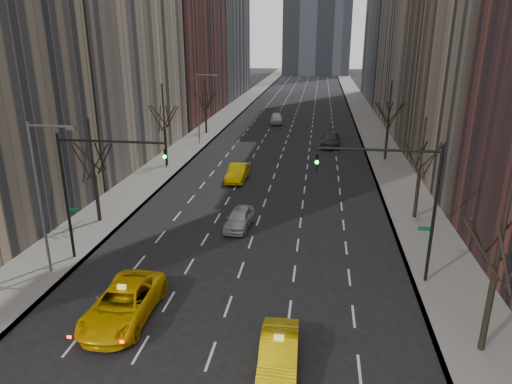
% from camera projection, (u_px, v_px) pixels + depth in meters
% --- Properties ---
extents(sidewalk_left, '(4.50, 320.00, 0.15)m').
position_uv_depth(sidewalk_left, '(229.00, 114.00, 83.72)').
color(sidewalk_left, slate).
rests_on(sidewalk_left, ground).
extents(sidewalk_right, '(4.50, 320.00, 0.15)m').
position_uv_depth(sidewalk_right, '(365.00, 117.00, 80.52)').
color(sidewalk_right, slate).
rests_on(sidewalk_right, ground).
extents(tree_lw_b, '(3.36, 3.50, 7.82)m').
position_uv_depth(tree_lw_b, '(95.00, 176.00, 33.77)').
color(tree_lw_b, black).
rests_on(tree_lw_b, ground).
extents(tree_lw_c, '(3.36, 3.50, 8.74)m').
position_uv_depth(tree_lw_c, '(165.00, 130.00, 48.66)').
color(tree_lw_c, black).
rests_on(tree_lw_c, ground).
extents(tree_lw_d, '(3.36, 3.50, 7.36)m').
position_uv_depth(tree_lw_d, '(206.00, 109.00, 65.69)').
color(tree_lw_d, black).
rests_on(tree_lw_d, ground).
extents(tree_rw_a, '(3.36, 3.50, 8.28)m').
position_uv_depth(tree_rw_a, '(495.00, 275.00, 19.33)').
color(tree_rw_a, black).
rests_on(tree_rw_a, ground).
extents(tree_rw_b, '(3.36, 3.50, 7.82)m').
position_uv_depth(tree_rw_b, '(419.00, 173.00, 34.38)').
color(tree_rw_b, black).
rests_on(tree_rw_b, ground).
extents(tree_rw_c, '(3.36, 3.50, 8.74)m').
position_uv_depth(tree_rw_c, '(388.00, 125.00, 51.15)').
color(tree_rw_c, black).
rests_on(tree_rw_c, ground).
extents(traffic_mast_left, '(6.69, 0.39, 8.00)m').
position_uv_depth(traffic_mast_left, '(90.00, 178.00, 27.19)').
color(traffic_mast_left, black).
rests_on(traffic_mast_left, ground).
extents(traffic_mast_right, '(6.69, 0.39, 8.00)m').
position_uv_depth(traffic_mast_right, '(405.00, 191.00, 24.81)').
color(traffic_mast_right, black).
rests_on(traffic_mast_right, ground).
extents(streetlight_near, '(2.83, 0.22, 9.00)m').
position_uv_depth(streetlight_near, '(43.00, 185.00, 25.50)').
color(streetlight_near, slate).
rests_on(streetlight_near, ground).
extents(streetlight_far, '(2.83, 0.22, 9.00)m').
position_uv_depth(streetlight_far, '(201.00, 102.00, 58.31)').
color(streetlight_far, slate).
rests_on(streetlight_far, ground).
extents(taxi_suv, '(2.80, 6.08, 1.69)m').
position_uv_depth(taxi_suv, '(123.00, 304.00, 22.73)').
color(taxi_suv, '#EAB404').
rests_on(taxi_suv, ground).
extents(taxi_sedan, '(1.73, 4.61, 1.50)m').
position_uv_depth(taxi_sedan, '(279.00, 355.00, 19.21)').
color(taxi_sedan, '#DFB704').
rests_on(taxi_sedan, ground).
extents(silver_sedan_ahead, '(2.01, 4.36, 1.45)m').
position_uv_depth(silver_sedan_ahead, '(239.00, 218.00, 33.75)').
color(silver_sedan_ahead, '#ADB0B5').
rests_on(silver_sedan_ahead, ground).
extents(far_taxi, '(1.78, 4.87, 1.59)m').
position_uv_depth(far_taxi, '(238.00, 173.00, 44.87)').
color(far_taxi, yellow).
rests_on(far_taxi, ground).
extents(far_suv_grey, '(2.73, 6.14, 1.75)m').
position_uv_depth(far_suv_grey, '(330.00, 139.00, 59.07)').
color(far_suv_grey, '#2E2D32').
rests_on(far_suv_grey, ground).
extents(far_car_white, '(2.41, 5.19, 1.72)m').
position_uv_depth(far_car_white, '(277.00, 118.00, 74.43)').
color(far_car_white, silver).
rests_on(far_car_white, ground).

